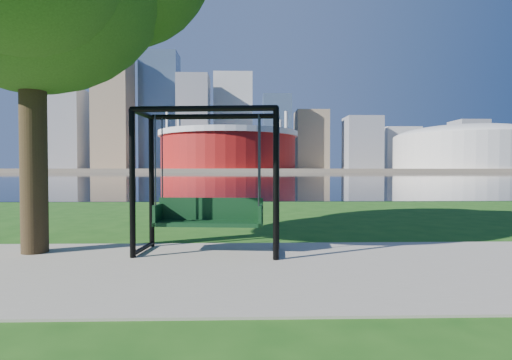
{
  "coord_description": "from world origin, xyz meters",
  "views": [
    {
      "loc": [
        0.04,
        -6.42,
        1.49
      ],
      "look_at": [
        0.21,
        0.0,
        1.32
      ],
      "focal_mm": 28.0,
      "sensor_mm": 36.0,
      "label": 1
    }
  ],
  "objects": [
    {
      "name": "ground",
      "position": [
        0.0,
        0.0,
        0.0
      ],
      "size": [
        900.0,
        900.0,
        0.0
      ],
      "primitive_type": "plane",
      "color": "#1E5114",
      "rests_on": "ground"
    },
    {
      "name": "path",
      "position": [
        0.0,
        -0.5,
        0.01
      ],
      "size": [
        120.0,
        4.0,
        0.03
      ],
      "primitive_type": "cube",
      "color": "#9E937F",
      "rests_on": "ground"
    },
    {
      "name": "river",
      "position": [
        0.0,
        102.0,
        0.01
      ],
      "size": [
        900.0,
        180.0,
        0.02
      ],
      "primitive_type": "cube",
      "color": "black",
      "rests_on": "ground"
    },
    {
      "name": "far_bank",
      "position": [
        0.0,
        306.0,
        1.0
      ],
      "size": [
        900.0,
        228.0,
        2.0
      ],
      "primitive_type": "cube",
      "color": "#937F60",
      "rests_on": "ground"
    },
    {
      "name": "stadium",
      "position": [
        -10.0,
        235.0,
        14.23
      ],
      "size": [
        83.0,
        83.0,
        32.0
      ],
      "color": "maroon",
      "rests_on": "far_bank"
    },
    {
      "name": "arena",
      "position": [
        135.0,
        235.0,
        15.87
      ],
      "size": [
        84.0,
        84.0,
        26.56
      ],
      "color": "beige",
      "rests_on": "far_bank"
    },
    {
      "name": "skyline",
      "position": [
        -4.27,
        319.39,
        35.89
      ],
      "size": [
        392.0,
        66.0,
        96.5
      ],
      "color": "gray",
      "rests_on": "far_bank"
    },
    {
      "name": "swing",
      "position": [
        -0.6,
        0.63,
        1.22
      ],
      "size": [
        2.56,
        1.3,
        2.53
      ],
      "rotation": [
        0.0,
        0.0,
        -0.09
      ],
      "color": "black",
      "rests_on": "ground"
    }
  ]
}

